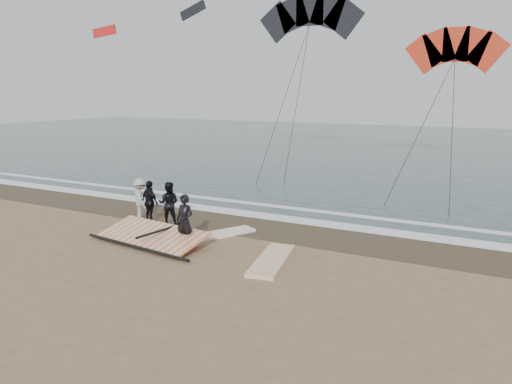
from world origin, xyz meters
TOP-DOWN VIEW (x-y plane):
  - ground at (0.00, 0.00)m, footprint 120.00×120.00m
  - sea at (0.00, 33.00)m, footprint 120.00×54.00m
  - wet_sand at (0.00, 4.50)m, footprint 120.00×2.80m
  - foam_near at (0.00, 5.90)m, footprint 120.00×0.90m
  - foam_far at (0.00, 7.60)m, footprint 120.00×0.45m
  - man_main at (-1.36, 1.39)m, footprint 0.61×0.41m
  - board_white at (1.66, 1.38)m, footprint 1.36×2.89m
  - board_cream at (-1.04, 2.90)m, footprint 1.72×2.51m
  - trio_cluster at (-4.18, 3.24)m, footprint 2.45×1.15m
  - sail_rig at (-2.53, 1.29)m, footprint 4.36×2.18m
  - kite_red at (3.57, 21.86)m, footprint 6.34×6.40m
  - kite_dark at (-5.55, 21.40)m, footprint 8.39×5.08m
  - distant_kites at (-26.35, 30.00)m, footprint 11.10×4.12m

SIDE VIEW (x-z plane):
  - ground at x=0.00m, z-range 0.00..0.00m
  - wet_sand at x=0.00m, z-range 0.00..0.01m
  - sea at x=0.00m, z-range 0.00..0.02m
  - foam_near at x=0.00m, z-range 0.02..0.03m
  - foam_far at x=0.00m, z-range 0.02..0.03m
  - board_cream at x=-1.04m, z-range 0.00..0.10m
  - board_white at x=1.66m, z-range 0.00..0.11m
  - sail_rig at x=-2.53m, z-range -0.06..0.44m
  - trio_cluster at x=-4.18m, z-range -0.01..1.58m
  - man_main at x=-1.36m, z-range 0.00..1.65m
  - kite_red at x=3.57m, z-range -0.20..14.10m
  - kite_dark at x=-5.55m, z-range 2.57..16.11m
  - distant_kites at x=-26.35m, z-range 9.81..13.30m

